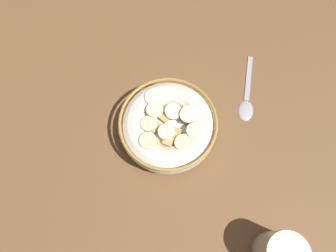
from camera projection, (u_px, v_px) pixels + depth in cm
name	position (u px, v px, depth cm)	size (l,w,h in cm)	color
ground_plane	(168.00, 133.00, 61.94)	(116.00, 116.00, 2.00)	brown
cereal_bowl	(168.00, 126.00, 58.24)	(18.28, 18.28, 5.94)	silver
spoon	(247.00, 101.00, 62.82)	(3.09, 15.05, 0.80)	#A5A5AD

